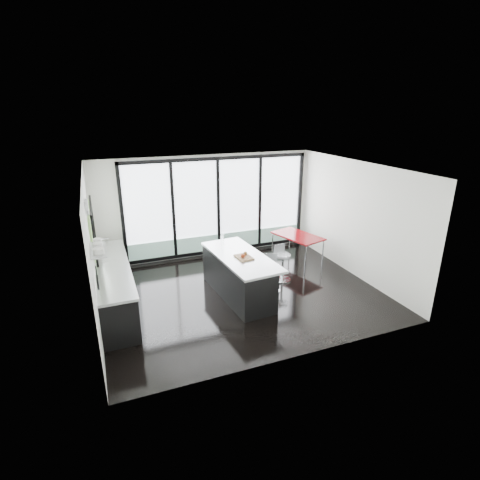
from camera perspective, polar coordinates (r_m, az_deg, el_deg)
name	(u,v)px	position (r m, az deg, el deg)	size (l,w,h in m)	color
floor	(241,292)	(8.59, 0.11, -7.96)	(6.00, 5.00, 0.00)	black
ceiling	(241,169)	(7.70, 0.13, 10.84)	(6.00, 5.00, 0.00)	white
wall_back	(217,211)	(10.38, -3.51, 4.50)	(6.00, 0.09, 2.80)	silver
wall_front	(300,282)	(5.95, 9.06, -6.33)	(6.00, 0.00, 2.80)	silver
wall_left	(92,240)	(7.73, -21.63, 0.00)	(0.26, 5.00, 2.80)	silver
wall_right	(356,219)	(9.50, 17.22, 3.01)	(0.00, 5.00, 2.80)	silver
counter_cabinets	(114,286)	(8.26, -18.60, -6.65)	(0.69, 3.24, 1.36)	black
island	(238,275)	(8.27, -0.37, -5.40)	(1.15, 2.37, 1.22)	black
bar_stool_near	(271,278)	(8.52, 4.73, -5.74)	(0.42, 0.42, 0.67)	silver
bar_stool_far	(282,267)	(9.07, 6.49, -4.15)	(0.43, 0.43, 0.68)	silver
red_table	(297,248)	(10.29, 8.69, -1.17)	(0.77, 1.35, 0.72)	maroon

